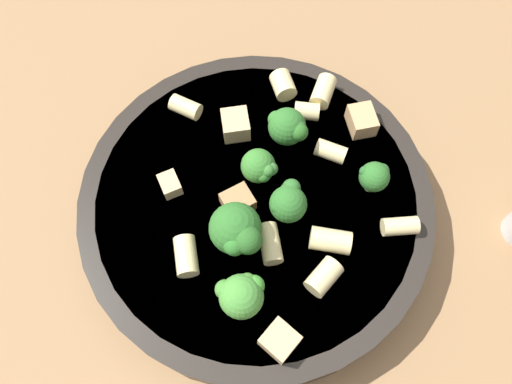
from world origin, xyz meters
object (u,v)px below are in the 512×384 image
rigatoni_7 (324,277)px  chicken_chunk_3 (236,125)px  pasta_bowl (256,206)px  chicken_chunk_2 (362,120)px  broccoli_floret_0 (259,167)px  rigatoni_3 (186,107)px  rigatoni_8 (331,151)px  broccoli_floret_3 (237,231)px  rigatoni_0 (270,244)px  rigatoni_5 (186,256)px  rigatoni_6 (400,226)px  chicken_chunk_1 (237,199)px  chicken_chunk_0 (170,184)px  broccoli_floret_4 (288,202)px  rigatoni_4 (307,111)px  rigatoni_1 (283,85)px  broccoli_floret_1 (288,127)px  rigatoni_9 (323,91)px  rigatoni_2 (330,240)px  chicken_chunk_4 (280,341)px  broccoli_floret_5 (375,176)px  broccoli_floret_2 (242,294)px

rigatoni_7 → chicken_chunk_3: (0.01, -0.14, 0.00)m
pasta_bowl → chicken_chunk_2: (-0.10, -0.02, 0.03)m
broccoli_floret_0 → chicken_chunk_3: 0.05m
rigatoni_3 → rigatoni_8: size_ratio=1.04×
broccoli_floret_3 → rigatoni_0: broccoli_floret_3 is taller
rigatoni_5 → rigatoni_6: size_ratio=1.08×
chicken_chunk_1 → rigatoni_3: bearing=-86.4°
broccoli_floret_0 → chicken_chunk_0: size_ratio=1.74×
broccoli_floret_0 → rigatoni_6: bearing=133.3°
broccoli_floret_4 → rigatoni_0: (0.02, 0.02, -0.01)m
rigatoni_5 → chicken_chunk_3: (-0.08, -0.09, 0.00)m
rigatoni_4 → rigatoni_1: bearing=-76.8°
chicken_chunk_0 → rigatoni_6: bearing=144.6°
broccoli_floret_1 → rigatoni_1: bearing=-112.0°
rigatoni_9 → chicken_chunk_3: 0.08m
rigatoni_7 → chicken_chunk_0: (0.07, -0.11, -0.00)m
rigatoni_2 → rigatoni_4: (-0.03, -0.11, -0.00)m
rigatoni_1 → rigatoni_9: bearing=145.7°
rigatoni_0 → rigatoni_5: bearing=-15.2°
rigatoni_6 → chicken_chunk_4: (0.12, 0.04, 0.00)m
rigatoni_6 → chicken_chunk_3: chicken_chunk_3 is taller
chicken_chunk_2 → broccoli_floret_0: bearing=5.8°
rigatoni_6 → rigatoni_8: size_ratio=1.08×
chicken_chunk_0 → pasta_bowl: bearing=148.8°
rigatoni_9 → rigatoni_7: bearing=62.8°
broccoli_floret_1 → broccoli_floret_4: (0.03, 0.06, -0.00)m
rigatoni_2 → rigatoni_3: (0.05, -0.15, -0.00)m
broccoli_floret_0 → broccoli_floret_5: 0.09m
chicken_chunk_2 → rigatoni_2: bearing=48.6°
rigatoni_2 → chicken_chunk_2: 0.11m
pasta_bowl → broccoli_floret_3: 0.06m
rigatoni_7 → chicken_chunk_0: 0.14m
rigatoni_5 → rigatoni_8: size_ratio=1.17×
rigatoni_9 → chicken_chunk_2: 0.04m
broccoli_floret_0 → rigatoni_2: (-0.02, 0.07, -0.01)m
broccoli_floret_1 → chicken_chunk_1: bearing=29.8°
broccoli_floret_2 → rigatoni_0: (-0.03, -0.03, -0.01)m
chicken_chunk_1 → chicken_chunk_3: chicken_chunk_3 is taller
broccoli_floret_1 → broccoli_floret_5: (-0.04, 0.06, -0.00)m
rigatoni_2 → rigatoni_7: same height
pasta_bowl → chicken_chunk_4: (0.03, 0.11, 0.03)m
broccoli_floret_0 → chicken_chunk_3: bearing=-90.4°
broccoli_floret_5 → rigatoni_7: size_ratio=1.20×
rigatoni_4 → chicken_chunk_1: size_ratio=0.91×
broccoli_floret_4 → rigatoni_4: broccoli_floret_4 is taller
rigatoni_0 → chicken_chunk_4: chicken_chunk_4 is taller
rigatoni_1 → chicken_chunk_4: 0.21m
broccoli_floret_2 → rigatoni_6: bearing=-179.0°
rigatoni_6 → chicken_chunk_1: bearing=-34.4°
broccoli_floret_2 → rigatoni_6: (-0.13, -0.00, -0.02)m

